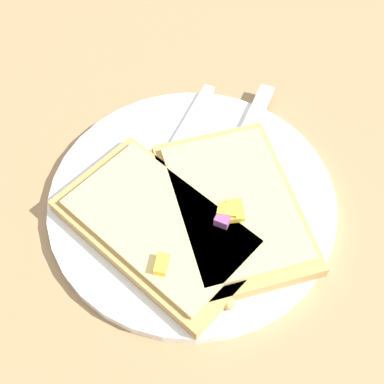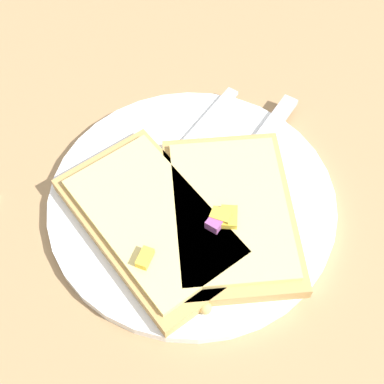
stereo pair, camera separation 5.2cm
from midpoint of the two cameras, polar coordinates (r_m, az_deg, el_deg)
ground_plane at (r=0.54m, az=-2.76°, el=-1.51°), size 4.00×4.00×0.00m
plate at (r=0.53m, az=-2.78°, el=-1.17°), size 0.28×0.28×0.01m
fork at (r=0.54m, az=-6.01°, el=2.05°), size 0.22×0.11×0.01m
knife at (r=0.56m, az=2.47°, el=4.43°), size 0.21×0.11×0.01m
pizza_slice_main at (r=0.50m, az=-6.40°, el=-3.90°), size 0.21×0.21×0.03m
pizza_slice_corner at (r=0.51m, az=1.58°, el=-1.71°), size 0.20×0.16×0.03m
crumb_scatter at (r=0.48m, az=1.55°, el=-9.53°), size 0.13×0.09×0.01m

